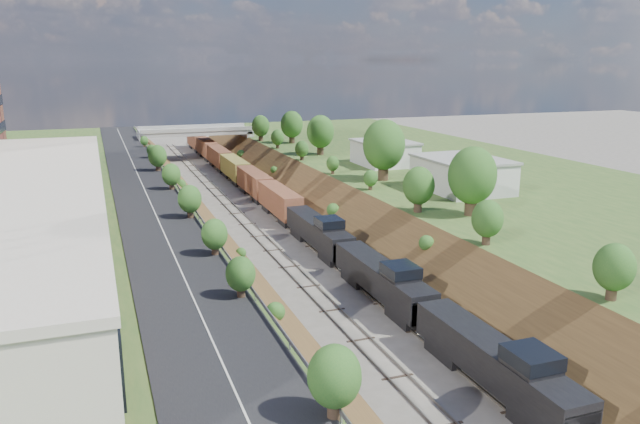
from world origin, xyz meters
TOP-DOWN VIEW (x-y plane):
  - platform_right at (33.00, 60.00)m, footprint 44.00×180.00m
  - embankment_left at (-11.00, 60.00)m, footprint 10.00×180.00m
  - embankment_right at (11.00, 60.00)m, footprint 10.00×180.00m
  - rail_left_track at (-2.60, 60.00)m, footprint 1.58×180.00m
  - rail_right_track at (2.60, 60.00)m, footprint 1.58×180.00m
  - road at (-15.50, 60.00)m, footprint 8.00×180.00m
  - guardrail at (-11.40, 59.80)m, footprint 0.10×171.00m
  - commercial_building at (-28.00, 38.00)m, footprint 14.30×62.30m
  - overpass at (0.00, 122.00)m, footprint 24.50×8.30m
  - white_building_near at (23.50, 52.00)m, footprint 9.00×12.00m
  - white_building_far at (23.00, 74.00)m, footprint 8.00×10.00m
  - tree_right_large at (17.00, 40.00)m, footprint 5.25×5.25m
  - tree_left_crest at (-11.80, 20.00)m, footprint 2.45×2.45m
  - freight_train at (2.60, 79.08)m, footprint 2.70×138.75m

SIDE VIEW (x-z plane):
  - embankment_left at x=-11.00m, z-range -5.00..5.00m
  - embankment_right at x=11.00m, z-range -5.00..5.00m
  - rail_left_track at x=-2.60m, z-range 0.00..0.18m
  - rail_right_track at x=2.60m, z-range 0.00..0.18m
  - freight_train at x=2.60m, z-range 0.12..4.67m
  - platform_right at x=33.00m, z-range 0.00..5.00m
  - overpass at x=0.00m, z-range 1.22..8.62m
  - road at x=-15.50m, z-range 5.00..5.10m
  - guardrail at x=-11.40m, z-range 5.20..5.90m
  - white_building_far at x=23.00m, z-range 5.00..8.60m
  - white_building_near at x=23.50m, z-range 5.00..9.00m
  - tree_left_crest at x=-11.80m, z-range 5.26..8.82m
  - commercial_building at x=-28.00m, z-range 5.01..12.01m
  - tree_right_large at x=17.00m, z-range 5.58..13.19m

